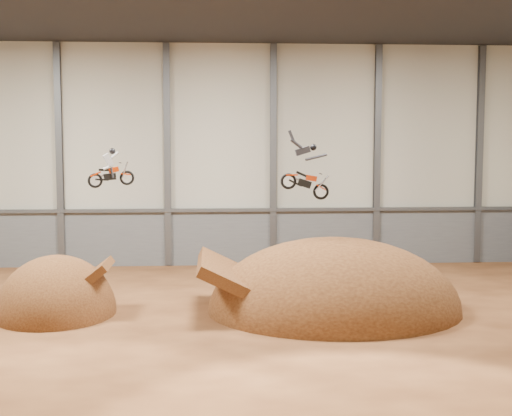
{
  "coord_description": "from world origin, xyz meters",
  "views": [
    {
      "loc": [
        -0.62,
        -30.19,
        8.04
      ],
      "look_at": [
        1.56,
        4.0,
        4.71
      ],
      "focal_mm": 50.0,
      "sensor_mm": 36.0,
      "label": 1
    }
  ],
  "objects_px": {
    "takeoff_ramp": "(56,314)",
    "landing_ramp": "(334,310)",
    "fmx_rider_b": "(302,166)",
    "fmx_rider_a": "(111,166)"
  },
  "relations": [
    {
      "from": "takeoff_ramp",
      "to": "landing_ramp",
      "type": "xyz_separation_m",
      "value": [
        12.9,
        -0.04,
        0.0
      ]
    },
    {
      "from": "fmx_rider_b",
      "to": "landing_ramp",
      "type": "bearing_deg",
      "value": 7.25
    },
    {
      "from": "fmx_rider_a",
      "to": "takeoff_ramp",
      "type": "bearing_deg",
      "value": -172.73
    },
    {
      "from": "landing_ramp",
      "to": "fmx_rider_b",
      "type": "height_order",
      "value": "fmx_rider_b"
    },
    {
      "from": "fmx_rider_a",
      "to": "fmx_rider_b",
      "type": "height_order",
      "value": "fmx_rider_b"
    },
    {
      "from": "landing_ramp",
      "to": "fmx_rider_a",
      "type": "xyz_separation_m",
      "value": [
        -10.39,
        1.01,
        6.79
      ]
    },
    {
      "from": "fmx_rider_b",
      "to": "takeoff_ramp",
      "type": "bearing_deg",
      "value": 179.55
    },
    {
      "from": "takeoff_ramp",
      "to": "fmx_rider_a",
      "type": "relative_size",
      "value": 2.95
    },
    {
      "from": "landing_ramp",
      "to": "fmx_rider_a",
      "type": "distance_m",
      "value": 12.45
    },
    {
      "from": "landing_ramp",
      "to": "fmx_rider_b",
      "type": "relative_size",
      "value": 3.89
    }
  ]
}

